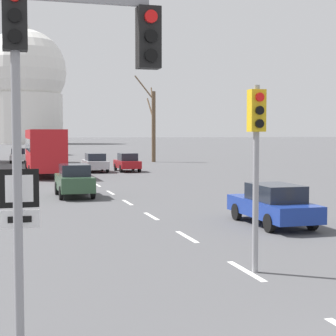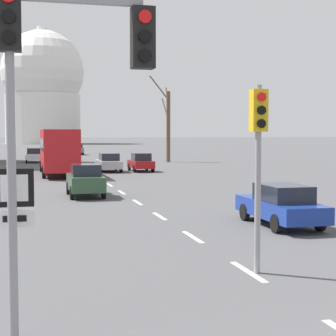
# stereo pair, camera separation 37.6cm
# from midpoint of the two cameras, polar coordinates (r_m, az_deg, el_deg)

# --- Properties ---
(lane_stripe_1) EXTENTS (0.16, 2.00, 0.01)m
(lane_stripe_1) POSITION_cam_midpoint_polar(r_m,az_deg,el_deg) (13.45, 7.13, -10.33)
(lane_stripe_1) COLOR silver
(lane_stripe_1) RESTS_ON ground_plane
(lane_stripe_2) EXTENTS (0.16, 2.00, 0.01)m
(lane_stripe_2) POSITION_cam_midpoint_polar(r_m,az_deg,el_deg) (17.58, 1.32, -7.00)
(lane_stripe_2) COLOR silver
(lane_stripe_2) RESTS_ON ground_plane
(lane_stripe_3) EXTENTS (0.16, 2.00, 0.01)m
(lane_stripe_3) POSITION_cam_midpoint_polar(r_m,az_deg,el_deg) (21.86, -2.20, -4.91)
(lane_stripe_3) COLOR silver
(lane_stripe_3) RESTS_ON ground_plane
(lane_stripe_4) EXTENTS (0.16, 2.00, 0.01)m
(lane_stripe_4) POSITION_cam_midpoint_polar(r_m,az_deg,el_deg) (26.21, -4.55, -3.50)
(lane_stripe_4) COLOR silver
(lane_stripe_4) RESTS_ON ground_plane
(lane_stripe_5) EXTENTS (0.16, 2.00, 0.01)m
(lane_stripe_5) POSITION_cam_midpoint_polar(r_m,az_deg,el_deg) (30.61, -6.22, -2.49)
(lane_stripe_5) COLOR silver
(lane_stripe_5) RESTS_ON ground_plane
(lane_stripe_6) EXTENTS (0.16, 2.00, 0.01)m
(lane_stripe_6) POSITION_cam_midpoint_polar(r_m,az_deg,el_deg) (35.03, -7.47, -1.74)
(lane_stripe_6) COLOR silver
(lane_stripe_6) RESTS_ON ground_plane
(lane_stripe_7) EXTENTS (0.16, 2.00, 0.01)m
(lane_stripe_7) POSITION_cam_midpoint_polar(r_m,az_deg,el_deg) (39.47, -8.44, -1.15)
(lane_stripe_7) COLOR silver
(lane_stripe_7) RESTS_ON ground_plane
(lane_stripe_8) EXTENTS (0.16, 2.00, 0.01)m
(lane_stripe_8) POSITION_cam_midpoint_polar(r_m,az_deg,el_deg) (43.92, -9.21, -0.68)
(lane_stripe_8) COLOR silver
(lane_stripe_8) RESTS_ON ground_plane
(lane_stripe_9) EXTENTS (0.16, 2.00, 0.01)m
(lane_stripe_9) POSITION_cam_midpoint_polar(r_m,az_deg,el_deg) (48.38, -9.84, -0.30)
(lane_stripe_9) COLOR silver
(lane_stripe_9) RESTS_ON ground_plane
(lane_stripe_10) EXTENTS (0.16, 2.00, 0.01)m
(lane_stripe_10) POSITION_cam_midpoint_polar(r_m,az_deg,el_deg) (52.85, -10.36, 0.02)
(lane_stripe_10) COLOR silver
(lane_stripe_10) RESTS_ON ground_plane
(traffic_signal_near_left) EXTENTS (2.39, 0.34, 5.50)m
(traffic_signal_near_left) POSITION_cam_midpoint_polar(r_m,az_deg,el_deg) (8.78, -11.89, 9.74)
(traffic_signal_near_left) COLOR gray
(traffic_signal_near_left) RESTS_ON ground_plane
(traffic_signal_centre_tall) EXTENTS (0.36, 0.34, 4.32)m
(traffic_signal_centre_tall) POSITION_cam_midpoint_polar(r_m,az_deg,el_deg) (12.96, 8.14, 2.66)
(traffic_signal_centre_tall) COLOR gray
(traffic_signal_centre_tall) RESTS_ON ground_plane
(route_sign_post) EXTENTS (0.60, 0.08, 2.73)m
(route_sign_post) POSITION_cam_midpoint_polar(r_m,az_deg,el_deg) (9.07, -15.99, -5.21)
(route_sign_post) COLOR gray
(route_sign_post) RESTS_ON ground_plane
(sedan_near_left) EXTENTS (1.72, 3.89, 1.66)m
(sedan_near_left) POSITION_cam_midpoint_polar(r_m,az_deg,el_deg) (28.78, -9.87, -1.24)
(sedan_near_left) COLOR #2D4C33
(sedan_near_left) RESTS_ON ground_plane
(sedan_near_right) EXTENTS (1.79, 4.02, 1.62)m
(sedan_near_right) POSITION_cam_midpoint_polar(r_m,az_deg,el_deg) (84.12, -10.95, 1.88)
(sedan_near_right) COLOR slate
(sedan_near_right) RESTS_ON ground_plane
(sedan_mid_centre) EXTENTS (1.74, 4.37, 1.45)m
(sedan_mid_centre) POSITION_cam_midpoint_polar(r_m,az_deg,el_deg) (19.97, 10.11, -3.64)
(sedan_mid_centre) COLOR navy
(sedan_mid_centre) RESTS_ON ground_plane
(sedan_far_left) EXTENTS (1.75, 4.42, 1.58)m
(sedan_far_left) POSITION_cam_midpoint_polar(r_m,az_deg,el_deg) (63.28, -15.16, 1.26)
(sedan_far_left) COLOR silver
(sedan_far_left) RESTS_ON ground_plane
(sedan_far_right) EXTENTS (1.72, 3.89, 1.55)m
(sedan_far_right) POSITION_cam_midpoint_polar(r_m,az_deg,el_deg) (47.21, -4.39, 0.59)
(sedan_far_right) COLOR maroon
(sedan_far_right) RESTS_ON ground_plane
(sedan_distant_centre) EXTENTS (1.80, 4.33, 1.55)m
(sedan_distant_centre) POSITION_cam_midpoint_polar(r_m,az_deg,el_deg) (47.07, -7.65, 0.57)
(sedan_distant_centre) COLOR #B7B7BC
(sedan_distant_centre) RESTS_ON ground_plane
(city_bus) EXTENTS (2.66, 10.80, 3.48)m
(city_bus) POSITION_cam_midpoint_polar(r_m,az_deg,el_deg) (44.08, -12.69, 1.95)
(city_bus) COLOR red
(city_bus) RESTS_ON ground_plane
(bare_tree_right_near) EXTENTS (2.15, 2.28, 9.72)m
(bare_tree_right_near) POSITION_cam_midpoint_polar(r_m,az_deg,el_deg) (62.74, -1.71, 4.61)
(bare_tree_right_near) COLOR brown
(bare_tree_right_near) RESTS_ON ground_plane
(capitol_dome) EXTENTS (25.07, 25.07, 35.41)m
(capitol_dome) POSITION_cam_midpoint_polar(r_m,az_deg,el_deg) (176.96, -14.40, 8.01)
(capitol_dome) COLOR silver
(capitol_dome) RESTS_ON ground_plane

